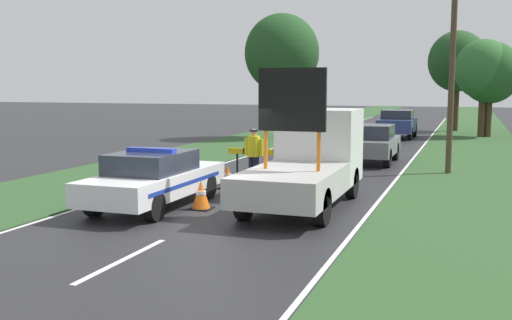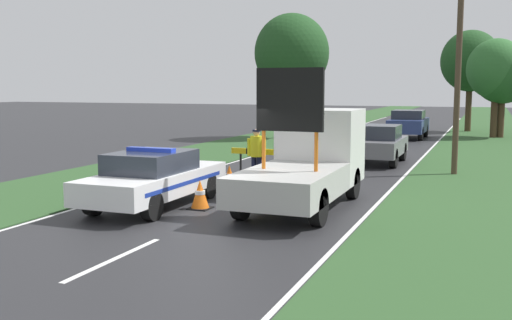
# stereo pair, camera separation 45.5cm
# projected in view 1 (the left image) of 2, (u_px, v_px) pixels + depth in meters

# --- Properties ---
(ground_plane) EXTENTS (160.00, 160.00, 0.00)m
(ground_plane) POSITION_uv_depth(u_px,v_px,m) (205.00, 219.00, 13.69)
(ground_plane) COLOR #28282B
(lane_markings) EXTENTS (6.97, 64.45, 0.01)m
(lane_markings) POSITION_uv_depth(u_px,v_px,m) (340.00, 152.00, 27.74)
(lane_markings) COLOR silver
(lane_markings) RESTS_ON ground
(grass_verge_left) EXTENTS (4.57, 120.00, 0.03)m
(grass_verge_left) POSITION_uv_depth(u_px,v_px,m) (258.00, 139.00, 34.32)
(grass_verge_left) COLOR #2D5128
(grass_verge_left) RESTS_ON ground
(grass_verge_right) EXTENTS (4.57, 120.00, 0.03)m
(grass_verge_right) POSITION_uv_depth(u_px,v_px,m) (473.00, 146.00, 30.42)
(grass_verge_right) COLOR #2D5128
(grass_verge_right) RESTS_ON ground
(police_car) EXTENTS (1.83, 4.77, 1.51)m
(police_car) POSITION_uv_depth(u_px,v_px,m) (154.00, 178.00, 14.97)
(police_car) COLOR white
(police_car) RESTS_ON ground
(work_truck) EXTENTS (2.06, 5.49, 3.44)m
(work_truck) POSITION_uv_depth(u_px,v_px,m) (309.00, 159.00, 15.37)
(work_truck) COLOR white
(work_truck) RESTS_ON ground
(road_barrier) EXTENTS (3.09, 0.08, 1.03)m
(road_barrier) POSITION_uv_depth(u_px,v_px,m) (273.00, 155.00, 18.98)
(road_barrier) COLOR black
(road_barrier) RESTS_ON ground
(police_officer) EXTENTS (0.61, 0.39, 1.71)m
(police_officer) POSITION_uv_depth(u_px,v_px,m) (254.00, 151.00, 18.54)
(police_officer) COLOR #191E38
(police_officer) RESTS_ON ground
(pedestrian_civilian) EXTENTS (0.63, 0.40, 1.76)m
(pedestrian_civilian) POSITION_uv_depth(u_px,v_px,m) (293.00, 152.00, 18.20)
(pedestrian_civilian) COLOR #191E38
(pedestrian_civilian) RESTS_ON ground
(traffic_cone_near_police) EXTENTS (0.40, 0.40, 0.56)m
(traffic_cone_near_police) POSITION_uv_depth(u_px,v_px,m) (274.00, 174.00, 18.73)
(traffic_cone_near_police) COLOR black
(traffic_cone_near_police) RESTS_ON ground
(traffic_cone_centre_front) EXTENTS (0.51, 0.51, 0.69)m
(traffic_cone_centre_front) POSITION_uv_depth(u_px,v_px,m) (227.00, 177.00, 17.75)
(traffic_cone_centre_front) COLOR black
(traffic_cone_centre_front) RESTS_ON ground
(traffic_cone_near_truck) EXTENTS (0.53, 0.53, 0.72)m
(traffic_cone_near_truck) POSITION_uv_depth(u_px,v_px,m) (201.00, 195.00, 14.75)
(traffic_cone_near_truck) COLOR black
(traffic_cone_near_truck) RESTS_ON ground
(queued_car_suv_grey) EXTENTS (1.80, 3.93, 1.52)m
(queued_car_suv_grey) POSITION_uv_depth(u_px,v_px,m) (372.00, 143.00, 23.61)
(queued_car_suv_grey) COLOR slate
(queued_car_suv_grey) RESTS_ON ground
(queued_car_van_white) EXTENTS (1.77, 3.90, 1.50)m
(queued_car_van_white) POSITION_uv_depth(u_px,v_px,m) (320.00, 130.00, 31.07)
(queued_car_van_white) COLOR silver
(queued_car_van_white) RESTS_ON ground
(queued_car_hatch_blue) EXTENTS (1.93, 4.38, 1.64)m
(queued_car_hatch_blue) POSITION_uv_depth(u_px,v_px,m) (398.00, 123.00, 35.04)
(queued_car_hatch_blue) COLOR navy
(queued_car_hatch_blue) RESTS_ON ground
(roadside_tree_near_left) EXTENTS (3.84, 3.84, 6.69)m
(roadside_tree_near_left) POSITION_uv_depth(u_px,v_px,m) (457.00, 62.00, 39.78)
(roadside_tree_near_left) COLOR #42301E
(roadside_tree_near_left) RESTS_ON ground
(roadside_tree_near_right) EXTENTS (4.27, 4.27, 7.15)m
(roadside_tree_near_right) POSITION_uv_depth(u_px,v_px,m) (282.00, 53.00, 34.24)
(roadside_tree_near_right) COLOR #42301E
(roadside_tree_near_right) RESTS_ON ground
(roadside_tree_mid_left) EXTENTS (3.46, 3.46, 5.63)m
(roadside_tree_mid_left) POSITION_uv_depth(u_px,v_px,m) (490.00, 73.00, 35.11)
(roadside_tree_mid_left) COLOR #42301E
(roadside_tree_mid_left) RESTS_ON ground
(roadside_tree_mid_right) EXTENTS (3.33, 3.33, 5.77)m
(roadside_tree_mid_right) POSITION_uv_depth(u_px,v_px,m) (484.00, 69.00, 35.05)
(roadside_tree_mid_right) COLOR #42301E
(roadside_tree_mid_right) RESTS_ON ground
(utility_pole) EXTENTS (1.20, 0.20, 7.15)m
(utility_pole) POSITION_uv_depth(u_px,v_px,m) (452.00, 66.00, 20.26)
(utility_pole) COLOR #473828
(utility_pole) RESTS_ON ground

